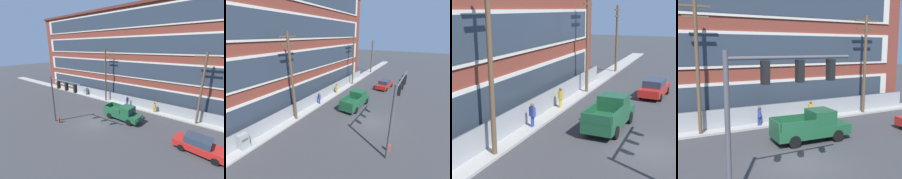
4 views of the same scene
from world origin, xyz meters
The scene contains 14 objects.
ground_plane centered at (0.00, 0.00, 0.00)m, with size 160.00×160.00×0.00m, color #38383A.
sidewalk_building_side centered at (0.00, 7.97, 0.08)m, with size 80.00×1.81×0.16m, color #9E9B93.
brick_mill_building centered at (-3.31, 12.90, 8.02)m, with size 40.52×8.65×16.00m.
chain_link_fence centered at (1.89, 8.16, 0.84)m, with size 29.49×0.06×1.64m.
traffic_signal_mast centered at (-2.84, -2.77, 4.47)m, with size 5.48×0.43×6.11m.
pickup_truck_dark_green centered at (2.59, 2.97, 0.96)m, with size 5.40×2.24×2.07m.
sedan_red centered at (11.87, 1.46, 0.80)m, with size 4.64×2.21×1.56m.
utility_pole_near_corner centered at (-3.96, 7.38, 5.13)m, with size 2.05×0.26×9.45m.
utility_pole_midblock centered at (10.88, 7.34, 5.03)m, with size 2.51×0.26×9.09m.
utility_pole_far_east centered at (21.98, 7.40, 4.36)m, with size 2.39×0.26×7.85m.
electrical_cabinet centered at (-9.56, 7.68, 0.78)m, with size 0.70×0.53×1.55m.
pedestrian_near_cabinet centered at (5.21, 7.53, 0.97)m, with size 0.43×0.30×1.69m.
pedestrian_by_fence centered at (0.53, 7.50, 0.97)m, with size 0.40×0.47×1.69m.
fire_hydrant centered at (-3.75, -2.77, 0.38)m, with size 0.24×0.24×0.78m.
Camera 2 is at (-14.37, -4.11, 9.11)m, focal length 24.00 mm.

